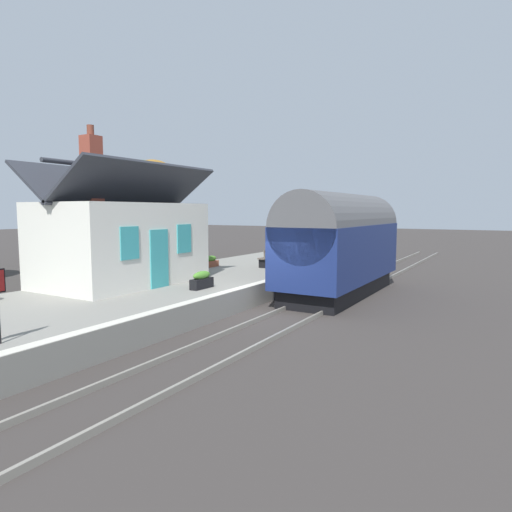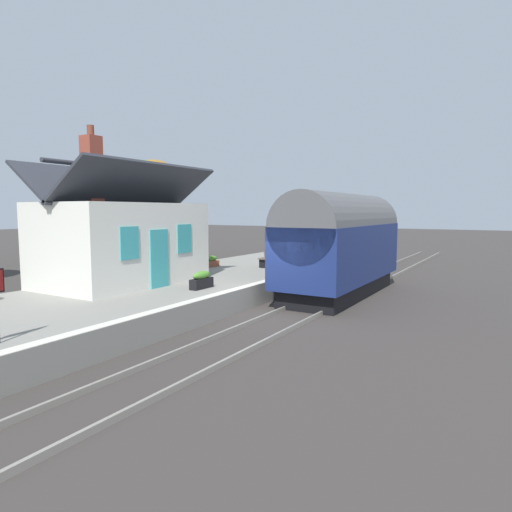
# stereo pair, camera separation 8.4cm
# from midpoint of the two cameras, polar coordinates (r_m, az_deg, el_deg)

# --- Properties ---
(ground_plane) EXTENTS (160.00, 160.00, 0.00)m
(ground_plane) POSITION_cam_midpoint_polar(r_m,az_deg,el_deg) (15.79, 2.20, -7.30)
(ground_plane) COLOR #383330
(platform) EXTENTS (32.00, 6.52, 0.81)m
(platform) POSITION_cam_midpoint_polar(r_m,az_deg,el_deg) (18.09, -9.76, -4.38)
(platform) COLOR gray
(platform) RESTS_ON ground
(platform_edge_coping) EXTENTS (32.00, 0.36, 0.02)m
(platform_edge_coping) POSITION_cam_midpoint_polar(r_m,az_deg,el_deg) (16.22, -1.46, -3.98)
(platform_edge_coping) COLOR beige
(platform_edge_coping) RESTS_ON platform
(rail_near) EXTENTS (52.00, 0.08, 0.14)m
(rail_near) POSITION_cam_midpoint_polar(r_m,az_deg,el_deg) (15.09, 7.66, -7.69)
(rail_near) COLOR gray
(rail_near) RESTS_ON ground
(rail_far) EXTENTS (52.00, 0.08, 0.14)m
(rail_far) POSITION_cam_midpoint_polar(r_m,az_deg,el_deg) (15.70, 2.78, -7.12)
(rail_far) COLOR gray
(rail_far) RESTS_ON ground
(train) EXTENTS (8.41, 2.73, 4.32)m
(train) POSITION_cam_midpoint_polar(r_m,az_deg,el_deg) (19.12, 10.97, 1.60)
(train) COLOR black
(train) RESTS_ON ground
(station_building) EXTENTS (6.42, 3.96, 5.72)m
(station_building) POSITION_cam_midpoint_polar(r_m,az_deg,el_deg) (17.66, -16.61, 1.98)
(station_building) COLOR silver
(station_building) RESTS_ON platform
(bench_near_building) EXTENTS (1.41, 0.48, 0.88)m
(bench_near_building) POSITION_cam_midpoint_polar(r_m,az_deg,el_deg) (22.06, 1.79, -0.16)
(bench_near_building) COLOR brown
(bench_near_building) RESTS_ON platform
(planter_under_sign) EXTENTS (1.01, 0.32, 0.63)m
(planter_under_sign) POSITION_cam_midpoint_polar(r_m,az_deg,el_deg) (16.01, -6.84, -3.09)
(planter_under_sign) COLOR black
(planter_under_sign) RESTS_ON platform
(planter_bench_left) EXTENTS (1.00, 0.32, 0.59)m
(planter_bench_left) POSITION_cam_midpoint_polar(r_m,az_deg,el_deg) (24.57, 4.75, -0.03)
(planter_bench_left) COLOR #9E5138
(planter_bench_left) RESTS_ON platform
(planter_by_door) EXTENTS (0.95, 0.32, 0.55)m
(planter_by_door) POSITION_cam_midpoint_polar(r_m,az_deg,el_deg) (22.17, -5.65, -0.71)
(planter_by_door) COLOR #9E5138
(planter_by_door) RESTS_ON platform
(tree_mid_background) EXTENTS (3.89, 4.19, 7.49)m
(tree_mid_background) POSITION_cam_midpoint_polar(r_m,az_deg,el_deg) (35.47, -12.87, 8.90)
(tree_mid_background) COLOR #4C3828
(tree_mid_background) RESTS_ON ground
(tree_distant) EXTENTS (3.90, 3.75, 6.48)m
(tree_distant) POSITION_cam_midpoint_polar(r_m,az_deg,el_deg) (26.60, -14.36, 7.54)
(tree_distant) COLOR #4C3828
(tree_distant) RESTS_ON ground
(tree_far_left) EXTENTS (3.00, 3.29, 6.08)m
(tree_far_left) POSITION_cam_midpoint_polar(r_m,az_deg,el_deg) (31.96, -19.26, 6.55)
(tree_far_left) COLOR #4C3828
(tree_far_left) RESTS_ON ground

